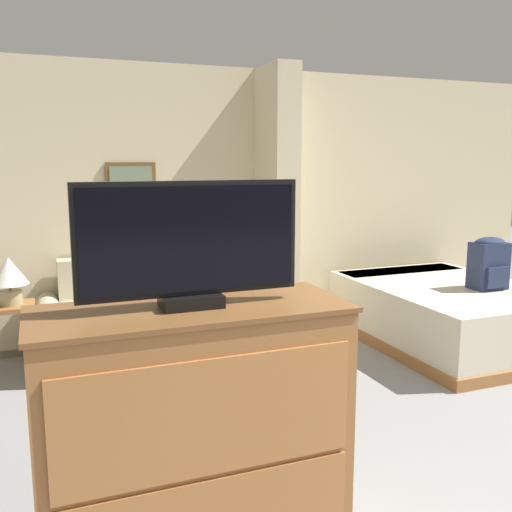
% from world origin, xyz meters
% --- Properties ---
extents(wall_back, '(6.79, 0.16, 2.60)m').
position_xyz_m(wall_back, '(-0.00, 3.98, 1.29)').
color(wall_back, beige).
rests_on(wall_back, ground_plane).
extents(wall_partition_pillar, '(0.24, 0.57, 2.60)m').
position_xyz_m(wall_partition_pillar, '(0.15, 3.64, 1.30)').
color(wall_partition_pillar, beige).
rests_on(wall_partition_pillar, ground_plane).
extents(couch, '(1.77, 0.84, 0.87)m').
position_xyz_m(couch, '(-1.18, 3.50, 0.31)').
color(couch, '#B7AD8E').
rests_on(couch, ground_plane).
extents(coffee_table, '(0.75, 0.47, 0.38)m').
position_xyz_m(coffee_table, '(-1.27, 2.50, 0.34)').
color(coffee_table, '#996033').
rests_on(coffee_table, ground_plane).
extents(side_table, '(0.36, 0.36, 0.56)m').
position_xyz_m(side_table, '(-2.24, 3.53, 0.44)').
color(side_table, '#996033').
rests_on(side_table, ground_plane).
extents(table_lamp, '(0.30, 0.30, 0.39)m').
position_xyz_m(table_lamp, '(-2.24, 3.53, 0.81)').
color(table_lamp, tan).
rests_on(table_lamp, side_table).
extents(tv_dresser, '(1.27, 0.52, 1.15)m').
position_xyz_m(tv_dresser, '(-1.46, 0.76, 0.58)').
color(tv_dresser, '#996033').
rests_on(tv_dresser, ground_plane).
extents(tv, '(0.89, 0.16, 0.50)m').
position_xyz_m(tv, '(-1.46, 0.76, 1.40)').
color(tv, black).
rests_on(tv, tv_dresser).
extents(bed, '(1.52, 2.05, 0.56)m').
position_xyz_m(bed, '(1.61, 2.86, 0.29)').
color(bed, '#996033').
rests_on(bed, ground_plane).
extents(backpack, '(0.32, 0.24, 0.48)m').
position_xyz_m(backpack, '(1.81, 2.58, 0.81)').
color(backpack, '#232D4C').
rests_on(backpack, bed).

